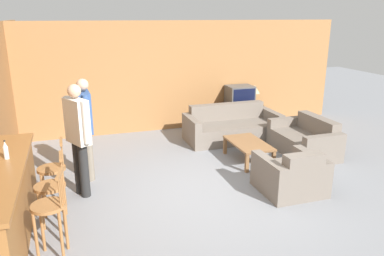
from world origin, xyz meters
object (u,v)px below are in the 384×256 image
bar_chair_mid (52,192)px  loveseat_right (305,140)px  tv (240,95)px  person_by_counter (78,134)px  bar_chair_far (53,174)px  bottle (6,150)px  couch_far (232,128)px  table_lamp (255,90)px  armchair_near (291,176)px  person_by_window (86,124)px  coffee_table (248,145)px  tv_unit (239,115)px  bar_chair_near (50,212)px

bar_chair_mid → loveseat_right: (4.78, 1.54, -0.31)m
tv → person_by_counter: 4.80m
bar_chair_far → bottle: (-0.50, -0.27, 0.51)m
couch_far → bottle: bearing=-149.3°
tv → table_lamp: same height
bar_chair_far → person_by_counter: 0.72m
armchair_near → loveseat_right: 1.92m
bar_chair_far → person_by_window: bearing=63.1°
bar_chair_mid → coffee_table: 3.81m
bar_chair_far → bottle: 0.77m
bottle → couch_far: bearing=30.7°
bar_chair_mid → tv_unit: bearing=40.8°
bar_chair_near → person_by_counter: bearing=76.0°
couch_far → tv_unit: couch_far is taller
couch_far → bottle: bottle is taller
armchair_near → person_by_window: bearing=153.0°
armchair_near → tv: tv is taller
loveseat_right → bottle: size_ratio=5.94×
coffee_table → tv_unit: (0.85, 2.24, -0.05)m
coffee_table → armchair_near: bearing=-88.1°
bar_chair_mid → tv: 5.73m
table_lamp → person_by_counter: person_by_counter is taller
bar_chair_near → couch_far: 5.01m
bar_chair_far → person_by_window: person_by_window is taller
armchair_near → bar_chair_near: bearing=-170.2°
coffee_table → person_by_window: bearing=177.8°
loveseat_right → table_lamp: table_lamp is taller
couch_far → bottle: (-4.22, -2.51, 0.82)m
bar_chair_mid → couch_far: bearing=37.2°
person_by_counter → couch_far: bearing=28.3°
couch_far → coffee_table: bearing=-100.0°
bar_chair_far → couch_far: (3.72, 2.23, -0.31)m
bar_chair_near → tv: bearing=44.5°
bar_chair_far → tv_unit: size_ratio=0.96×
person_by_window → bar_chair_far: bearing=-116.9°
bar_chair_far → couch_far: bearing=31.0°
bar_chair_far → table_lamp: size_ratio=2.25×
bar_chair_near → person_by_window: bearing=76.2°
couch_far → loveseat_right: couch_far is taller
table_lamp → person_by_window: person_by_window is taller
armchair_near → bar_chair_far: bearing=172.0°
armchair_near → coffee_table: armchair_near is taller
person_by_counter → person_by_window: bearing=77.0°
coffee_table → bottle: (-3.99, -1.19, 0.76)m
bar_chair_near → bar_chair_far: size_ratio=1.00×
loveseat_right → person_by_counter: 4.49m
bar_chair_mid → table_lamp: size_ratio=2.25×
coffee_table → table_lamp: bearing=60.8°
bar_chair_near → bar_chair_far: same height
coffee_table → person_by_window: 3.04m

